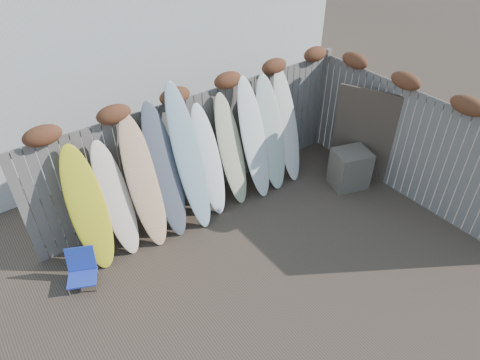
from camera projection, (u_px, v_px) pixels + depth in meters
ground at (286, 270)px, 6.54m from camera, size 80.00×80.00×0.00m
back_fence at (202, 137)px, 7.39m from camera, size 6.05×0.28×2.24m
right_fence at (411, 139)px, 7.42m from camera, size 0.28×4.40×2.24m
beach_chair at (82, 268)px, 6.24m from camera, size 0.55×0.57×0.55m
wooden_crate at (350, 169)px, 8.04m from camera, size 0.77×0.70×0.75m
lattice_panel at (365, 135)px, 7.98m from camera, size 0.54×1.12×1.80m
surfboard_0 at (88, 209)px, 6.20m from camera, size 0.57×0.72×1.93m
surfboard_1 at (116, 200)px, 6.43m from camera, size 0.51×0.70×1.85m
surfboard_2 at (144, 183)px, 6.54m from camera, size 0.51×0.76×2.12m
surfboard_3 at (165, 172)px, 6.70m from camera, size 0.49×0.78×2.20m
surfboard_4 at (189, 159)px, 6.81m from camera, size 0.52×0.87×2.42m
surfboard_5 at (209, 161)px, 7.19m from camera, size 0.48×0.70×1.93m
surfboard_6 at (231, 150)px, 7.41m from camera, size 0.50×0.72×1.97m
surfboard_7 at (254, 139)px, 7.53m from camera, size 0.54×0.78×2.16m
surfboard_8 at (271, 134)px, 7.74m from camera, size 0.58×0.77×2.09m
surfboard_9 at (287, 126)px, 7.93m from camera, size 0.50×0.77×2.13m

